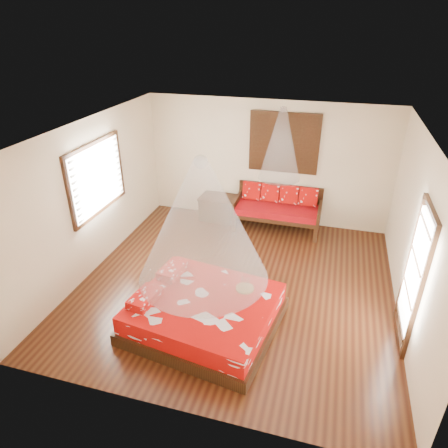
# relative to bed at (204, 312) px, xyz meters

# --- Properties ---
(room) EXTENTS (5.54, 5.54, 2.84)m
(room) POSITION_rel_bed_xyz_m (0.22, 1.20, 1.15)
(room) COLOR #32150B
(room) RESTS_ON ground
(bed) EXTENTS (2.40, 2.23, 0.64)m
(bed) POSITION_rel_bed_xyz_m (0.00, 0.00, 0.00)
(bed) COLOR black
(bed) RESTS_ON floor
(daybed) EXTENTS (1.93, 0.86, 0.97)m
(daybed) POSITION_rel_bed_xyz_m (0.57, 3.59, 0.27)
(daybed) COLOR black
(daybed) RESTS_ON floor
(storage_chest) EXTENTS (0.88, 0.67, 0.57)m
(storage_chest) POSITION_rel_bed_xyz_m (-0.84, 3.65, 0.04)
(storage_chest) COLOR black
(storage_chest) RESTS_ON floor
(shutter_panel) EXTENTS (1.52, 0.06, 1.32)m
(shutter_panel) POSITION_rel_bed_xyz_m (0.57, 3.92, 1.65)
(shutter_panel) COLOR black
(shutter_panel) RESTS_ON wall_back
(window_left) EXTENTS (0.10, 1.74, 1.34)m
(window_left) POSITION_rel_bed_xyz_m (-2.49, 1.40, 1.45)
(window_left) COLOR black
(window_left) RESTS_ON wall_left
(glazed_door) EXTENTS (0.08, 1.02, 2.16)m
(glazed_door) POSITION_rel_bed_xyz_m (2.94, 0.60, 0.82)
(glazed_door) COLOR black
(glazed_door) RESTS_ON floor
(wine_tray) EXTENTS (0.29, 0.29, 0.23)m
(wine_tray) POSITION_rel_bed_xyz_m (0.55, 0.43, 0.31)
(wine_tray) COLOR brown
(wine_tray) RESTS_ON bed
(mosquito_net_main) EXTENTS (1.89, 1.89, 1.80)m
(mosquito_net_main) POSITION_rel_bed_xyz_m (0.02, -0.00, 1.60)
(mosquito_net_main) COLOR white
(mosquito_net_main) RESTS_ON ceiling
(mosquito_net_daybed) EXTENTS (0.87, 0.87, 1.50)m
(mosquito_net_daybed) POSITION_rel_bed_xyz_m (0.57, 3.45, 1.75)
(mosquito_net_daybed) COLOR white
(mosquito_net_daybed) RESTS_ON ceiling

